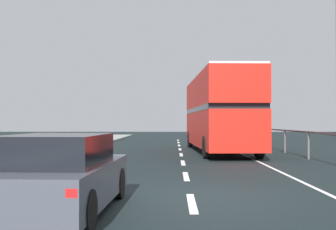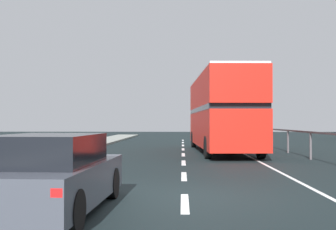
% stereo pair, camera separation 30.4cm
% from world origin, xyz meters
% --- Properties ---
extents(ground_plane, '(74.46, 120.00, 0.10)m').
position_xyz_m(ground_plane, '(0.00, 0.00, -0.05)').
color(ground_plane, black).
extents(lane_paint_markings, '(3.23, 46.00, 0.01)m').
position_xyz_m(lane_paint_markings, '(1.88, 8.37, 0.00)').
color(lane_paint_markings, silver).
rests_on(lane_paint_markings, ground).
extents(bridge_side_railing, '(0.10, 42.00, 1.22)m').
position_xyz_m(bridge_side_railing, '(5.46, 9.00, 0.99)').
color(bridge_side_railing, '#545053').
rests_on(bridge_side_railing, ground).
extents(double_decker_bus_red, '(3.09, 11.36, 4.10)m').
position_xyz_m(double_decker_bus_red, '(2.05, 13.37, 2.20)').
color(double_decker_bus_red, red).
rests_on(double_decker_bus_red, ground).
extents(hatchback_car_near, '(1.92, 4.22, 1.39)m').
position_xyz_m(hatchback_car_near, '(-2.38, -1.69, 0.67)').
color(hatchback_car_near, '#40454F').
rests_on(hatchback_car_near, ground).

